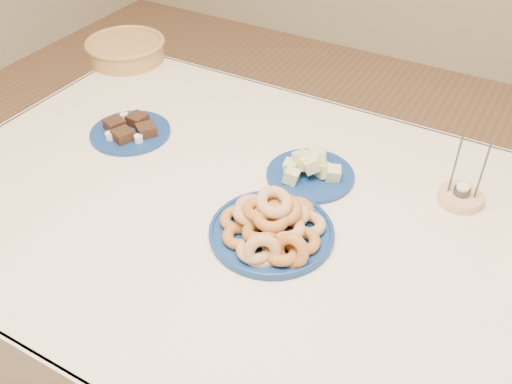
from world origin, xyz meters
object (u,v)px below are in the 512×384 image
Objects in this scene: melon_plate at (311,169)px; donut_platter at (272,226)px; candle_holder at (460,196)px; brownie_plate at (130,131)px; wicker_basket at (126,49)px; dining_table at (266,246)px.

donut_platter is at bearing -84.83° from melon_plate.
candle_holder is at bearing 13.65° from melon_plate.
brownie_plate is at bearing -171.76° from melon_plate.
donut_platter is 2.12× the size of candle_holder.
melon_plate is at bearing -19.00° from wicker_basket.
dining_table is at bearing -12.14° from brownie_plate.
dining_table is 0.16m from donut_platter.
wicker_basket is (-0.83, 0.29, 0.02)m from melon_plate.
dining_table is at bearing -144.90° from candle_holder.
brownie_plate is at bearing -49.19° from wicker_basket.
wicker_basket is (-0.86, 0.53, 0.00)m from donut_platter.
donut_platter is (0.05, -0.06, 0.14)m from dining_table.
wicker_basket is 1.83× the size of candle_holder.
candle_holder is (0.35, 0.09, -0.01)m from melon_plate.
donut_platter is at bearing -17.39° from brownie_plate.
dining_table is 0.94m from wicker_basket.
donut_platter is at bearing -31.89° from wicker_basket.
donut_platter is 1.16× the size of wicker_basket.
donut_platter is 1.52× the size of melon_plate.
melon_plate reaches higher than wicker_basket.
wicker_basket is at bearing 130.81° from brownie_plate.
donut_platter reaches higher than brownie_plate.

